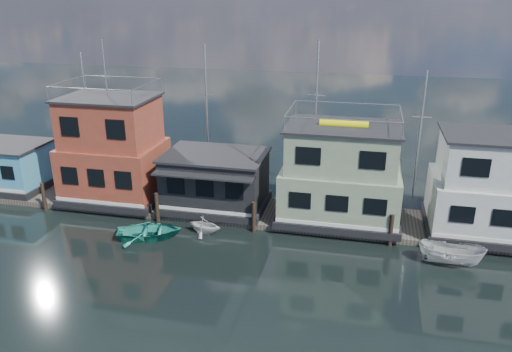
% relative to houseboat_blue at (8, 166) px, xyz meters
% --- Properties ---
extents(ground, '(160.00, 160.00, 0.00)m').
position_rel_houseboat_blue_xyz_m(ground, '(18.00, -12.00, -2.21)').
color(ground, black).
rests_on(ground, ground).
extents(dock, '(48.00, 5.00, 0.40)m').
position_rel_houseboat_blue_xyz_m(dock, '(18.00, 0.00, -2.01)').
color(dock, '#595147').
rests_on(dock, ground).
extents(houseboat_blue, '(6.40, 4.90, 3.66)m').
position_rel_houseboat_blue_xyz_m(houseboat_blue, '(0.00, 0.00, 0.00)').
color(houseboat_blue, black).
rests_on(houseboat_blue, dock).
extents(houseboat_red, '(7.40, 5.90, 11.86)m').
position_rel_houseboat_blue_xyz_m(houseboat_red, '(9.50, 0.00, 1.90)').
color(houseboat_red, black).
rests_on(houseboat_red, dock).
extents(houseboat_dark, '(7.40, 6.10, 4.06)m').
position_rel_houseboat_blue_xyz_m(houseboat_dark, '(17.50, -0.02, 0.21)').
color(houseboat_dark, black).
rests_on(houseboat_dark, dock).
extents(houseboat_green, '(8.40, 5.90, 7.03)m').
position_rel_houseboat_blue_xyz_m(houseboat_green, '(26.50, 0.00, 1.34)').
color(houseboat_green, black).
rests_on(houseboat_green, dock).
extents(houseboat_white, '(8.40, 5.90, 6.66)m').
position_rel_houseboat_blue_xyz_m(houseboat_white, '(36.50, 0.00, 1.33)').
color(houseboat_white, black).
rests_on(houseboat_white, dock).
extents(pilings, '(42.28, 0.28, 2.20)m').
position_rel_houseboat_blue_xyz_m(pilings, '(17.67, -2.80, -1.11)').
color(pilings, '#2D2116').
rests_on(pilings, ground).
extents(background_masts, '(36.40, 0.16, 12.00)m').
position_rel_houseboat_blue_xyz_m(background_masts, '(22.76, 6.00, 3.35)').
color(background_masts, silver).
rests_on(background_masts, ground).
extents(dinghy_teal, '(5.12, 4.34, 0.90)m').
position_rel_houseboat_blue_xyz_m(dinghy_teal, '(14.41, -5.17, -1.75)').
color(dinghy_teal, teal).
rests_on(dinghy_teal, ground).
extents(dinghy_white, '(2.62, 2.35, 1.23)m').
position_rel_houseboat_blue_xyz_m(dinghy_white, '(17.80, -3.74, -1.59)').
color(dinghy_white, silver).
rests_on(dinghy_white, ground).
extents(motorboat, '(3.97, 1.98, 1.47)m').
position_rel_houseboat_blue_xyz_m(motorboat, '(33.48, -4.51, -1.47)').
color(motorboat, silver).
rests_on(motorboat, ground).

